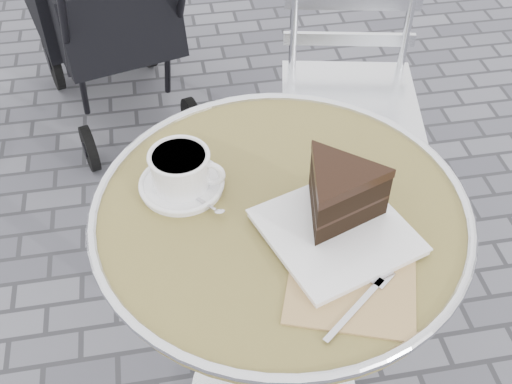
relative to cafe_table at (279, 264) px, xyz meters
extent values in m
cylinder|color=silver|center=(0.00, 0.00, -0.20)|extent=(0.07, 0.07, 0.67)
cylinder|color=tan|center=(0.00, 0.00, 0.15)|extent=(0.70, 0.70, 0.03)
torus|color=silver|center=(0.00, 0.00, 0.16)|extent=(0.72, 0.72, 0.02)
cylinder|color=white|center=(-0.18, 0.09, 0.17)|extent=(0.16, 0.16, 0.01)
cylinder|color=white|center=(-0.18, 0.09, 0.21)|extent=(0.14, 0.14, 0.07)
torus|color=white|center=(-0.12, 0.07, 0.21)|extent=(0.06, 0.03, 0.06)
cylinder|color=#CFB28A|center=(-0.18, 0.09, 0.24)|extent=(0.10, 0.10, 0.01)
cube|color=tan|center=(0.08, -0.18, 0.17)|extent=(0.27, 0.27, 0.00)
cube|color=white|center=(0.08, -0.08, 0.17)|extent=(0.30, 0.30, 0.01)
cylinder|color=silver|center=(0.15, 0.52, -0.34)|extent=(0.02, 0.02, 0.45)
cylinder|color=silver|center=(0.48, 0.45, -0.34)|extent=(0.02, 0.02, 0.45)
cylinder|color=silver|center=(0.22, 0.85, -0.34)|extent=(0.02, 0.02, 0.45)
cylinder|color=silver|center=(0.55, 0.78, -0.34)|extent=(0.02, 0.02, 0.45)
cube|color=silver|center=(0.35, 0.65, -0.11)|extent=(0.47, 0.47, 0.02)
cube|color=black|center=(-0.36, 1.34, -0.12)|extent=(0.54, 0.71, 0.38)
cylinder|color=black|center=(-0.47, 1.01, -0.48)|extent=(0.08, 0.17, 0.17)
cylinder|color=black|center=(-0.09, 1.12, -0.48)|extent=(0.08, 0.17, 0.17)
cylinder|color=black|center=(-0.62, 1.56, -0.44)|extent=(0.10, 0.26, 0.26)
cylinder|color=black|center=(-0.24, 1.66, -0.44)|extent=(0.10, 0.26, 0.26)
camera|label=1|loc=(-0.19, -0.81, 1.03)|focal=45.00mm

